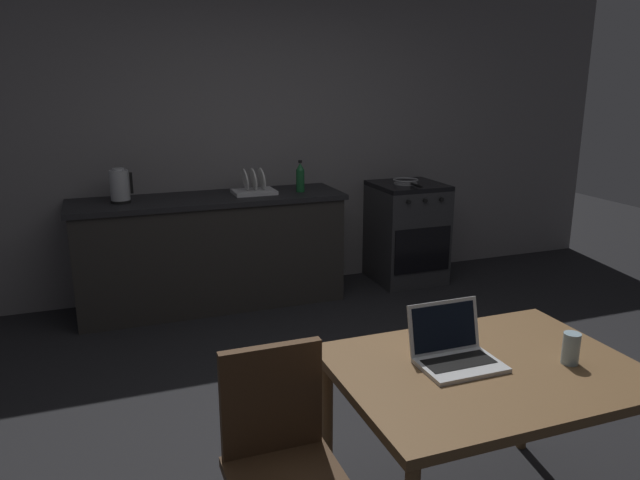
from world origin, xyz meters
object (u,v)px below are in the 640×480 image
(chair, at_px, (281,455))
(laptop, at_px, (455,352))
(electric_kettle, at_px, (120,186))
(dish_rack, at_px, (254,188))
(dining_table, at_px, (486,382))
(frying_pan, at_px, (406,181))
(drinking_glass, at_px, (571,348))
(bottle, at_px, (300,177))
(stove_oven, at_px, (406,232))

(chair, bearing_deg, laptop, -3.61)
(electric_kettle, xyz_separation_m, dish_rack, (1.04, 0.00, -0.08))
(dining_table, relative_size, frying_pan, 2.96)
(frying_pan, bearing_deg, dish_rack, 178.77)
(dining_table, distance_m, drinking_glass, 0.36)
(dining_table, bearing_deg, drinking_glass, -16.09)
(electric_kettle, bearing_deg, dining_table, -67.51)
(laptop, xyz_separation_m, drinking_glass, (0.43, -0.16, 0.02))
(dining_table, xyz_separation_m, bottle, (0.20, 2.90, 0.38))
(frying_pan, xyz_separation_m, dish_rack, (-1.38, 0.03, 0.02))
(chair, distance_m, dish_rack, 3.04)
(laptop, relative_size, frying_pan, 0.80)
(laptop, distance_m, dish_rack, 2.88)
(chair, bearing_deg, dining_table, -8.91)
(electric_kettle, xyz_separation_m, bottle, (1.42, -0.05, -0.00))
(frying_pan, bearing_deg, stove_oven, 36.89)
(chair, xyz_separation_m, electric_kettle, (-0.37, 2.93, 0.51))
(electric_kettle, height_order, drinking_glass, electric_kettle)
(laptop, distance_m, drinking_glass, 0.46)
(dining_table, distance_m, electric_kettle, 3.21)
(laptop, bearing_deg, electric_kettle, 110.11)
(stove_oven, relative_size, drinking_glass, 7.05)
(electric_kettle, xyz_separation_m, drinking_glass, (1.54, -3.04, -0.24))
(laptop, relative_size, electric_kettle, 1.21)
(electric_kettle, distance_m, dish_rack, 1.04)
(frying_pan, bearing_deg, electric_kettle, 179.29)
(stove_oven, distance_m, electric_kettle, 2.53)
(laptop, height_order, drinking_glass, laptop)
(bottle, bearing_deg, electric_kettle, 177.98)
(laptop, relative_size, dish_rack, 0.94)
(dining_table, height_order, bottle, bottle)
(stove_oven, bearing_deg, chair, -125.48)
(frying_pan, bearing_deg, bottle, -178.85)
(stove_oven, relative_size, bottle, 3.47)
(dining_table, relative_size, electric_kettle, 4.49)
(chair, bearing_deg, bottle, 61.90)
(laptop, xyz_separation_m, electric_kettle, (-1.12, 2.88, 0.26))
(bottle, xyz_separation_m, dish_rack, (-0.38, 0.05, -0.08))
(chair, relative_size, bottle, 3.44)
(stove_oven, bearing_deg, laptop, -115.06)
(bottle, height_order, frying_pan, bottle)
(stove_oven, distance_m, bottle, 1.19)
(chair, height_order, drinking_glass, chair)
(bottle, height_order, drinking_glass, bottle)
(drinking_glass, bearing_deg, bottle, 92.34)
(electric_kettle, xyz_separation_m, frying_pan, (2.42, -0.03, -0.10))
(dish_rack, bearing_deg, laptop, -88.45)
(chair, xyz_separation_m, bottle, (1.05, 2.88, 0.51))
(chair, height_order, electric_kettle, electric_kettle)
(stove_oven, distance_m, laptop, 3.19)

